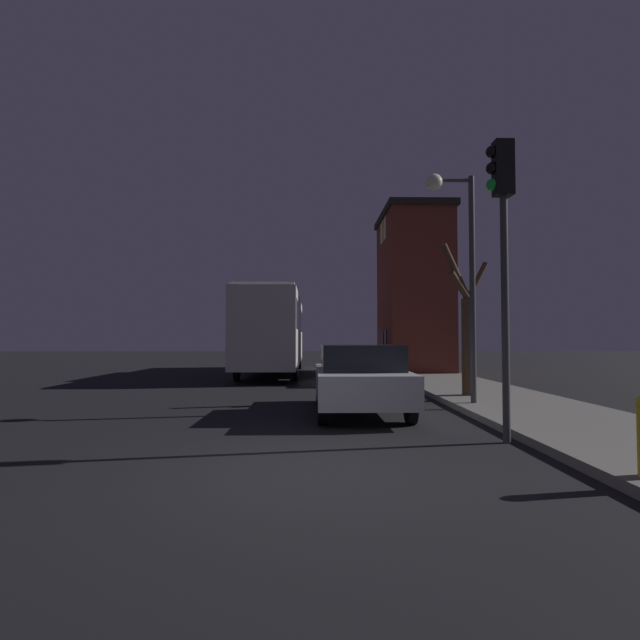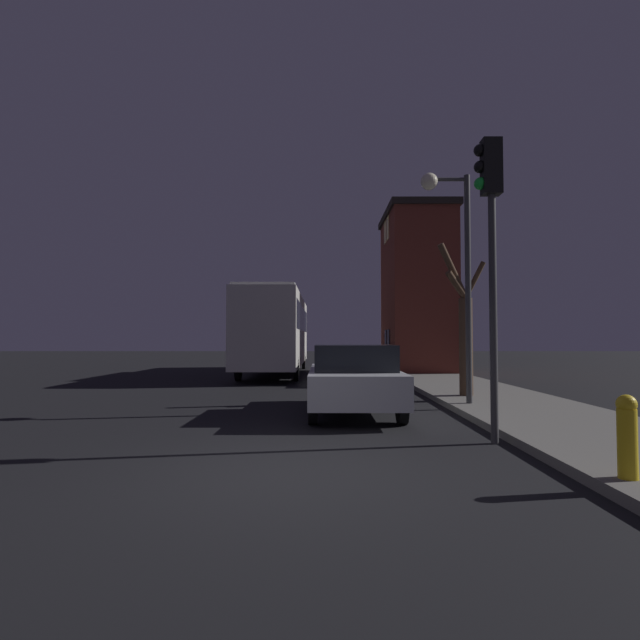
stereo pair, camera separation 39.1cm
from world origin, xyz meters
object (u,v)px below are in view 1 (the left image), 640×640
traffic_light (502,226)px  car_near_lane (359,377)px  streetlamp (457,244)px  car_mid_lane (349,363)px  bare_tree (467,331)px  bus (274,327)px

traffic_light → car_near_lane: 4.59m
streetlamp → car_mid_lane: bearing=105.7°
traffic_light → bare_tree: 5.76m
bus → car_near_lane: size_ratio=2.64×
traffic_light → car_near_lane: (-2.01, 3.16, -2.66)m
streetlamp → car_mid_lane: 8.15m
traffic_light → bus: bearing=107.3°
streetlamp → bus: 12.91m
streetlamp → car_near_lane: bearing=-164.0°
bus → streetlamp: bearing=-65.7°
streetlamp → bare_tree: streetlamp is taller
traffic_light → car_mid_lane: bearing=98.3°
streetlamp → bare_tree: 2.67m
streetlamp → car_mid_lane: (-2.04, 7.22, -3.18)m
car_near_lane → car_mid_lane: (0.38, 7.92, -0.08)m
traffic_light → car_near_lane: size_ratio=1.07×
bare_tree → car_mid_lane: 6.38m
bare_tree → bus: bearing=120.5°
car_mid_lane → bus: bearing=126.0°
bare_tree → traffic_light: bearing=-101.6°
streetlamp → traffic_light: bearing=-96.1°
bare_tree → car_near_lane: size_ratio=0.90×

